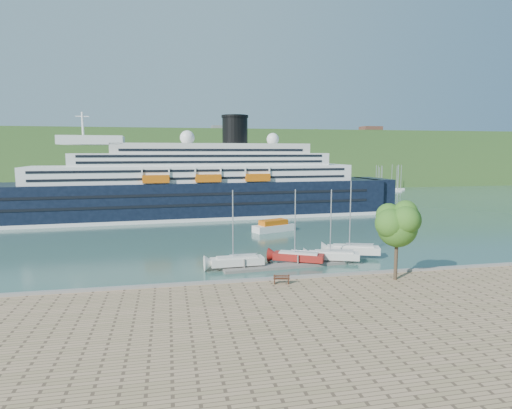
{
  "coord_description": "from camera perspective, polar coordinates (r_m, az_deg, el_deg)",
  "views": [
    {
      "loc": [
        -12.19,
        -44.63,
        15.04
      ],
      "look_at": [
        3.25,
        30.0,
        5.63
      ],
      "focal_mm": 30.0,
      "sensor_mm": 36.0,
      "label": 1
    }
  ],
  "objects": [
    {
      "name": "promenade_tree",
      "position": [
        49.34,
        18.27,
        -4.16
      ],
      "size": [
        5.74,
        5.74,
        9.51
      ],
      "primitive_type": null,
      "color": "#346219",
      "rests_on": "promenade"
    },
    {
      "name": "ground",
      "position": [
        48.65,
        3.48,
        -10.98
      ],
      "size": [
        400.0,
        400.0,
        0.0
      ],
      "primitive_type": "plane",
      "color": "#2C4E46",
      "rests_on": "ground"
    },
    {
      "name": "sailboat_red",
      "position": [
        57.43,
        5.73,
        -3.25
      ],
      "size": [
        7.56,
        5.31,
        9.63
      ],
      "primitive_type": null,
      "rotation": [
        0.0,
        0.0,
        -0.49
      ],
      "color": "maroon",
      "rests_on": "ground"
    },
    {
      "name": "sailboat_white_far",
      "position": [
        62.39,
        12.95,
        -2.19
      ],
      "size": [
        8.38,
        4.77,
        10.45
      ],
      "primitive_type": null,
      "rotation": [
        0.0,
        0.0,
        -0.33
      ],
      "color": "silver",
      "rests_on": "ground"
    },
    {
      "name": "tender_launch",
      "position": [
        81.35,
        2.32,
        -2.82
      ],
      "size": [
        8.5,
        5.41,
        2.22
      ],
      "primitive_type": null,
      "rotation": [
        0.0,
        0.0,
        0.36
      ],
      "color": "#C3580B",
      "rests_on": "ground"
    },
    {
      "name": "quay_coping",
      "position": [
        48.12,
        3.55,
        -9.75
      ],
      "size": [
        220.0,
        0.5,
        0.3
      ],
      "primitive_type": "cube",
      "color": "slate",
      "rests_on": "promenade"
    },
    {
      "name": "far_hillside",
      "position": [
        190.05,
        -8.05,
        6.06
      ],
      "size": [
        400.0,
        50.0,
        24.0
      ],
      "primitive_type": "cube",
      "color": "#2A5321",
      "rests_on": "ground"
    },
    {
      "name": "floating_pontoon",
      "position": [
        56.64,
        3.87,
        -8.18
      ],
      "size": [
        16.52,
        3.36,
        0.36
      ],
      "primitive_type": null,
      "rotation": [
        0.0,
        0.0,
        0.08
      ],
      "color": "gray",
      "rests_on": "ground"
    },
    {
      "name": "sailboat_white_near",
      "position": [
        54.85,
        -2.55,
        -3.63
      ],
      "size": [
        7.66,
        2.45,
        9.78
      ],
      "primitive_type": null,
      "rotation": [
        0.0,
        0.0,
        0.05
      ],
      "color": "silver",
      "rests_on": "ground"
    },
    {
      "name": "cruise_ship",
      "position": [
        99.17,
        -9.08,
        5.06
      ],
      "size": [
        105.44,
        20.38,
        23.54
      ],
      "primitive_type": null,
      "rotation": [
        0.0,
        0.0,
        0.05
      ],
      "color": "black",
      "rests_on": "ground"
    },
    {
      "name": "park_bench",
      "position": [
        46.47,
        3.41,
        -9.82
      ],
      "size": [
        1.9,
        1.07,
        1.15
      ],
      "primitive_type": null,
      "rotation": [
        0.0,
        0.0,
        -0.19
      ],
      "color": "#402112",
      "rests_on": "promenade"
    },
    {
      "name": "sailboat_extra",
      "position": [
        58.85,
        10.43,
        -3.11
      ],
      "size": [
        7.68,
        4.32,
        9.57
      ],
      "primitive_type": null,
      "rotation": [
        0.0,
        0.0,
        -0.33
      ],
      "color": "silver",
      "rests_on": "ground"
    }
  ]
}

